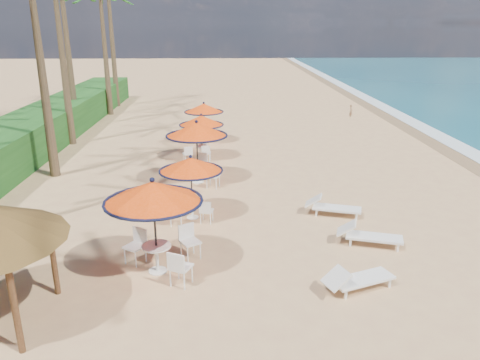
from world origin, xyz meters
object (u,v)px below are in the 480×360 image
object	(u,v)px
lounger_near	(356,279)
lounger_far	(331,206)
station_0	(156,203)
station_1	(190,172)
station_3	(201,126)
station_4	(204,111)
lounger_mid	(367,235)
station_2	(198,135)

from	to	relation	value
lounger_near	lounger_far	world-z (taller)	lounger_far
station_0	station_1	xyz separation A→B (m)	(0.64, 3.60, -0.31)
station_3	station_4	distance (m)	3.46
station_0	lounger_mid	size ratio (longest dim) A/B	1.32
station_0	station_1	bearing A→B (deg)	79.90
station_2	station_4	distance (m)	7.00
station_3	lounger_mid	bearing A→B (deg)	-60.71
lounger_near	station_1	bearing A→B (deg)	111.66
lounger_mid	station_1	bearing A→B (deg)	174.29
lounger_mid	station_3	bearing A→B (deg)	135.98
station_4	station_3	bearing A→B (deg)	-90.61
station_2	station_4	bearing A→B (deg)	89.99
station_4	lounger_far	xyz separation A→B (m)	(4.78, -10.74, -1.42)
station_0	station_2	size ratio (longest dim) A/B	1.01
station_0	lounger_far	xyz separation A→B (m)	(5.49, 3.70, -1.64)
station_2	lounger_far	distance (m)	6.31
station_3	station_1	bearing A→B (deg)	-90.24
station_1	station_3	bearing A→B (deg)	89.76
station_4	station_0	bearing A→B (deg)	-92.81
station_0	station_3	size ratio (longest dim) A/B	1.19
station_0	lounger_near	size ratio (longest dim) A/B	1.36
station_0	station_4	bearing A→B (deg)	87.19
station_2	lounger_near	size ratio (longest dim) A/B	1.35
lounger_near	lounger_far	bearing A→B (deg)	63.56
station_3	lounger_far	world-z (taller)	station_3
station_1	lounger_mid	distance (m)	6.01
station_1	station_4	bearing A→B (deg)	89.64
station_0	lounger_mid	distance (m)	6.43
lounger_far	station_0	bearing A→B (deg)	-129.12
station_0	station_2	world-z (taller)	station_0
station_4	station_2	bearing A→B (deg)	-90.01
station_0	lounger_near	xyz separation A→B (m)	(5.05, -1.13, -1.64)
station_0	station_3	distance (m)	11.01
station_0	lounger_far	bearing A→B (deg)	34.00
station_2	lounger_near	distance (m)	9.77
lounger_near	lounger_mid	world-z (taller)	lounger_mid
station_2	lounger_near	world-z (taller)	station_2
station_2	station_4	xyz separation A→B (m)	(0.00, 6.99, -0.29)
station_3	lounger_far	xyz separation A→B (m)	(4.81, -7.28, -1.33)
station_0	lounger_far	distance (m)	6.82
station_0	station_4	world-z (taller)	station_0
lounger_near	lounger_far	xyz separation A→B (m)	(0.44, 4.83, 0.00)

